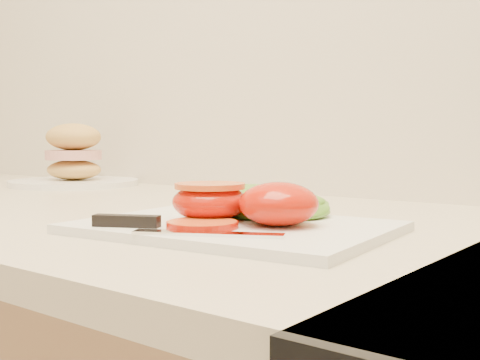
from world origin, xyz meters
The scene contains 8 objects.
cutting_board centered at (-0.05, 1.59, 0.94)m, with size 0.32×0.23×0.01m, color silver.
tomato_half_dome centered at (0.00, 1.60, 0.96)m, with size 0.08×0.08×0.05m, color red.
tomato_half_cut centered at (-0.08, 1.59, 0.96)m, with size 0.08×0.08×0.04m.
tomato_slice_0 centered at (-0.06, 1.54, 0.94)m, with size 0.07×0.07×0.01m, color orange.
lettuce_leaf_0 centered at (-0.07, 1.66, 0.95)m, with size 0.16×0.11×0.03m, color #609527.
lettuce_leaf_1 centered at (-0.03, 1.66, 0.95)m, with size 0.11×0.08×0.02m, color #609527.
knife centered at (-0.08, 1.50, 0.94)m, with size 0.20×0.08×0.01m.
sandwich_plate centered at (-0.71, 1.88, 0.98)m, with size 0.27×0.27×0.13m.
Camera 1 is at (0.34, 1.10, 1.03)m, focal length 45.00 mm.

